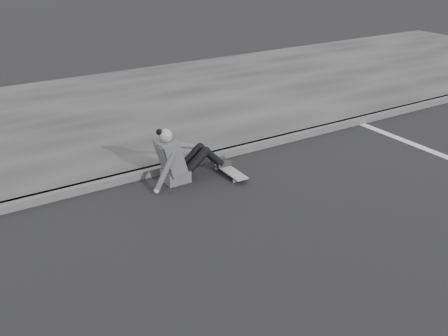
% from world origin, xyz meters
% --- Properties ---
extents(ground, '(80.00, 80.00, 0.00)m').
position_xyz_m(ground, '(0.00, 0.00, 0.00)').
color(ground, black).
rests_on(ground, ground).
extents(curb, '(24.00, 0.16, 0.12)m').
position_xyz_m(curb, '(0.00, 2.58, 0.06)').
color(curb, '#4E4E4E').
rests_on(curb, ground).
extents(sidewalk, '(24.00, 6.00, 0.12)m').
position_xyz_m(sidewalk, '(0.00, 5.60, 0.06)').
color(sidewalk, '#373737').
rests_on(sidewalk, ground).
extents(skateboard, '(0.20, 0.78, 0.09)m').
position_xyz_m(skateboard, '(-0.65, 1.94, 0.07)').
color(skateboard, '#9FA09A').
rests_on(skateboard, ground).
extents(seated_woman, '(1.38, 0.46, 0.88)m').
position_xyz_m(seated_woman, '(-1.39, 2.19, 0.36)').
color(seated_woman, '#4B4B4E').
rests_on(seated_woman, ground).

